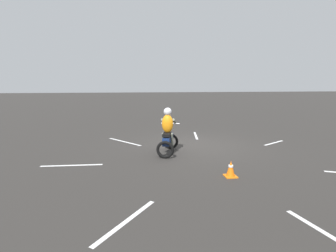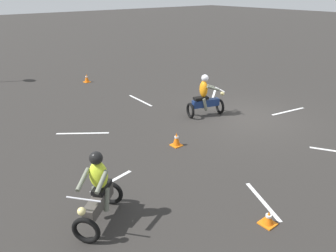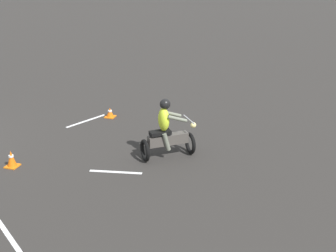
% 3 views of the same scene
% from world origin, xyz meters
% --- Properties ---
extents(ground_plane, '(120.00, 120.00, 0.00)m').
position_xyz_m(ground_plane, '(0.00, 0.00, 0.00)').
color(ground_plane, '#2D2B28').
extents(motorcycle_rider_foreground, '(1.01, 1.55, 1.66)m').
position_xyz_m(motorcycle_rider_foreground, '(1.22, 1.08, 0.73)').
color(motorcycle_rider_foreground, black).
rests_on(motorcycle_rider_foreground, ground).
extents(traffic_cone_near_left, '(0.32, 0.32, 0.45)m').
position_xyz_m(traffic_cone_near_left, '(-0.11, 3.66, 0.22)').
color(traffic_cone_near_left, orange).
rests_on(traffic_cone_near_left, ground).
extents(lane_stripe_e, '(1.86, 0.19, 0.01)m').
position_xyz_m(lane_stripe_e, '(4.35, 2.00, 0.00)').
color(lane_stripe_e, silver).
rests_on(lane_stripe_e, ground).
extents(lane_stripe_ne, '(1.16, 1.52, 0.01)m').
position_xyz_m(lane_stripe_ne, '(2.66, 5.58, 0.00)').
color(lane_stripe_ne, silver).
rests_on(lane_stripe_ne, ground).
extents(lane_stripe_n, '(0.35, 1.34, 0.01)m').
position_xyz_m(lane_stripe_n, '(-0.64, 6.33, 0.00)').
color(lane_stripe_n, silver).
rests_on(lane_stripe_n, ground).
extents(lane_stripe_sw, '(1.27, 0.79, 0.01)m').
position_xyz_m(lane_stripe_sw, '(-3.48, 0.09, 0.00)').
color(lane_stripe_sw, silver).
rests_on(lane_stripe_sw, ground).
extents(lane_stripe_s, '(0.42, 1.75, 0.01)m').
position_xyz_m(lane_stripe_s, '(-0.60, -1.93, 0.00)').
color(lane_stripe_s, silver).
rests_on(lane_stripe_s, ground).
extents(lane_stripe_se, '(1.40, 1.72, 0.01)m').
position_xyz_m(lane_stripe_se, '(2.78, -1.07, 0.00)').
color(lane_stripe_se, silver).
rests_on(lane_stripe_se, ground).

